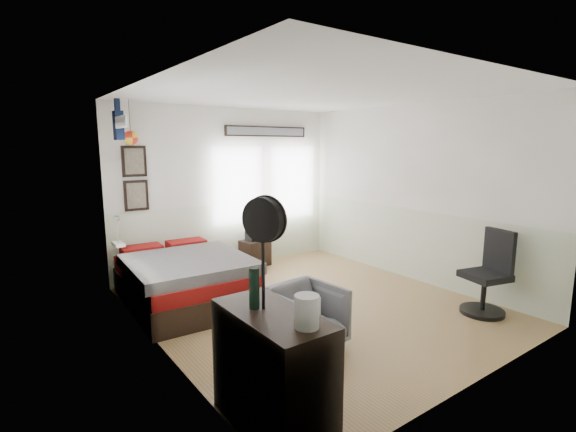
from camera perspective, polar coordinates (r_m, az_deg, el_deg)
name	(u,v)px	position (r m, az deg, el deg)	size (l,w,h in m)	color
ground_plane	(312,306)	(5.61, 3.29, -12.17)	(4.00, 4.50, 0.01)	#95734B
room_shell	(299,182)	(5.33, 1.53, 4.61)	(4.02, 4.52, 2.71)	beige
wall_decor	(170,144)	(6.38, -15.89, 9.46)	(3.55, 1.32, 1.44)	black
bed	(184,279)	(5.80, -14.03, -8.36)	(1.54, 2.08, 0.65)	black
dresser	(272,371)	(3.25, -2.15, -20.37)	(0.48, 1.00, 0.90)	black
armchair	(305,317)	(4.46, 2.40, -13.60)	(0.68, 0.70, 0.64)	slate
nightstand	(255,253)	(7.31, -4.53, -5.06)	(0.45, 0.36, 0.45)	black
task_chair	(488,280)	(5.80, 25.69, -7.86)	(0.57, 0.57, 1.06)	black
kettle	(307,311)	(2.79, 2.60, -12.90)	(0.19, 0.16, 0.22)	silver
bottle	(254,288)	(3.08, -4.65, -9.80)	(0.08, 0.08, 0.31)	black
stand_fan	(264,222)	(2.94, -3.29, -0.76)	(0.21, 0.32, 0.83)	black
black_bag	(255,235)	(7.24, -4.56, -2.65)	(0.29, 0.19, 0.17)	black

